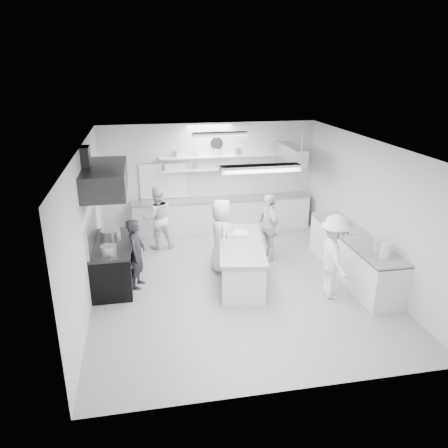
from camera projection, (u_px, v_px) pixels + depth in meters
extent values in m
cube|color=#9999A3|center=(235.00, 282.00, 9.63)|extent=(6.00, 7.00, 0.02)
cube|color=white|center=(236.00, 145.00, 8.59)|extent=(6.00, 7.00, 0.02)
cube|color=beige|center=(210.00, 177.00, 12.34)|extent=(6.00, 0.04, 3.00)
cube|color=beige|center=(290.00, 301.00, 5.88)|extent=(6.00, 0.04, 3.00)
cube|color=beige|center=(86.00, 226.00, 8.59)|extent=(0.04, 7.00, 3.00)
cube|color=beige|center=(369.00, 209.00, 9.63)|extent=(0.04, 7.00, 3.00)
cube|color=black|center=(113.00, 265.00, 9.39)|extent=(0.80, 1.80, 0.90)
cube|color=#272728|center=(105.00, 178.00, 8.73)|extent=(0.85, 2.00, 0.50)
cube|color=silver|center=(222.00, 215.00, 12.47)|extent=(5.00, 0.60, 0.92)
cube|color=silver|center=(235.00, 168.00, 12.26)|extent=(4.20, 0.26, 0.04)
cube|color=silver|center=(235.00, 156.00, 12.14)|extent=(4.20, 0.26, 0.04)
cube|color=black|center=(163.00, 181.00, 12.11)|extent=(1.30, 0.04, 1.00)
cylinder|color=silver|center=(217.00, 143.00, 12.01)|extent=(0.32, 0.05, 0.32)
cube|color=silver|center=(353.00, 256.00, 9.74)|extent=(0.74, 3.30, 0.94)
cube|color=#AEAFB4|center=(292.00, 154.00, 11.40)|extent=(0.30, 1.60, 0.40)
cube|color=silver|center=(260.00, 168.00, 6.95)|extent=(1.30, 0.25, 0.10)
cube|color=silver|center=(220.00, 134.00, 10.28)|extent=(1.30, 0.25, 0.10)
cube|color=silver|center=(241.00, 263.00, 9.55)|extent=(1.23, 2.40, 0.84)
cylinder|color=#AEAFB4|center=(111.00, 236.00, 9.35)|extent=(0.40, 0.40, 0.27)
imported|color=black|center=(136.00, 254.00, 9.17)|extent=(0.49, 0.63, 1.52)
imported|color=silver|center=(158.00, 218.00, 11.13)|extent=(0.87, 0.72, 1.63)
imported|color=silver|center=(222.00, 235.00, 9.90)|extent=(0.55, 0.83, 1.69)
imported|color=silver|center=(269.00, 227.00, 10.48)|extent=(0.54, 1.01, 1.64)
imported|color=silver|center=(335.00, 257.00, 8.73)|extent=(0.70, 1.16, 1.76)
imported|color=#AEAFB4|center=(250.00, 245.00, 9.30)|extent=(0.30, 0.30, 0.06)
imported|color=silver|center=(249.00, 250.00, 9.08)|extent=(0.19, 0.19, 0.05)
imported|color=silver|center=(349.00, 233.00, 9.70)|extent=(0.29, 0.29, 0.06)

